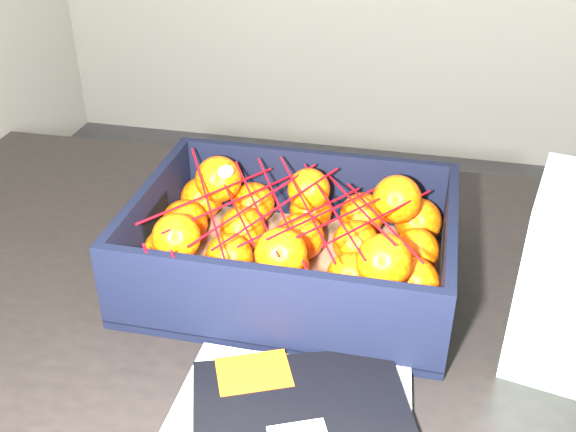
# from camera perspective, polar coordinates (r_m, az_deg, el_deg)

# --- Properties ---
(table) EXTENTS (1.22, 0.83, 0.75)m
(table) POSITION_cam_1_polar(r_m,az_deg,el_deg) (0.90, -0.31, -12.39)
(table) COLOR black
(table) RESTS_ON ground
(produce_crate) EXTENTS (0.39, 0.29, 0.11)m
(produce_crate) POSITION_cam_1_polar(r_m,az_deg,el_deg) (0.86, 0.44, -3.29)
(produce_crate) COLOR brown
(produce_crate) RESTS_ON table
(clementine_heap) EXTENTS (0.37, 0.27, 0.11)m
(clementine_heap) POSITION_cam_1_polar(r_m,az_deg,el_deg) (0.85, 0.44, -2.20)
(clementine_heap) COLOR #FF4F05
(clementine_heap) RESTS_ON produce_crate
(mesh_net) EXTENTS (0.32, 0.26, 0.09)m
(mesh_net) POSITION_cam_1_polar(r_m,az_deg,el_deg) (0.81, -0.18, 0.49)
(mesh_net) COLOR red
(mesh_net) RESTS_ON clementine_heap
(retail_carton) EXTENTS (0.12, 0.15, 0.20)m
(retail_carton) POSITION_cam_1_polar(r_m,az_deg,el_deg) (0.77, 22.36, -4.58)
(retail_carton) COLOR white
(retail_carton) RESTS_ON table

